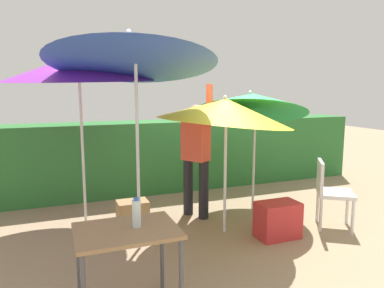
# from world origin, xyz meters

# --- Properties ---
(ground_plane) EXTENTS (24.00, 24.00, 0.00)m
(ground_plane) POSITION_xyz_m (0.00, 0.00, 0.00)
(ground_plane) COLOR #9E8466
(hedge_row) EXTENTS (8.00, 0.70, 1.25)m
(hedge_row) POSITION_xyz_m (0.00, 2.12, 0.62)
(hedge_row) COLOR #2D7033
(hedge_row) RESTS_ON ground_plane
(umbrella_rainbow) EXTENTS (1.95, 1.96, 2.30)m
(umbrella_rainbow) POSITION_xyz_m (-1.33, 0.87, 2.08)
(umbrella_rainbow) COLOR silver
(umbrella_rainbow) RESTS_ON ground_plane
(umbrella_orange) EXTENTS (1.69, 1.63, 2.05)m
(umbrella_orange) POSITION_xyz_m (1.07, 0.59, 1.61)
(umbrella_orange) COLOR silver
(umbrella_orange) RESTS_ON ground_plane
(umbrella_yellow) EXTENTS (1.86, 1.85, 2.63)m
(umbrella_yellow) POSITION_xyz_m (-0.86, -0.16, 2.24)
(umbrella_yellow) COLOR silver
(umbrella_yellow) RESTS_ON ground_plane
(umbrella_navy) EXTENTS (1.70, 1.68, 1.78)m
(umbrella_navy) POSITION_xyz_m (0.30, -0.08, 1.55)
(umbrella_navy) COLOR silver
(umbrella_navy) RESTS_ON ground_plane
(person_vendor) EXTENTS (0.37, 0.52, 1.88)m
(person_vendor) POSITION_xyz_m (0.16, 0.57, 0.93)
(person_vendor) COLOR black
(person_vendor) RESTS_ON ground_plane
(chair_plastic) EXTENTS (0.61, 0.61, 0.89)m
(chair_plastic) POSITION_xyz_m (1.64, -0.45, 0.51)
(chair_plastic) COLOR silver
(chair_plastic) RESTS_ON ground_plane
(cooler_box) EXTENTS (0.52, 0.32, 0.45)m
(cooler_box) POSITION_xyz_m (0.82, -0.49, 0.22)
(cooler_box) COLOR red
(cooler_box) RESTS_ON ground_plane
(crate_cardboard) EXTENTS (0.41, 0.30, 0.31)m
(crate_cardboard) POSITION_xyz_m (-0.74, 0.63, 0.15)
(crate_cardboard) COLOR #9E7A4C
(crate_cardboard) RESTS_ON ground_plane
(folding_table) EXTENTS (0.80, 0.60, 0.73)m
(folding_table) POSITION_xyz_m (-1.19, -1.36, 0.64)
(folding_table) COLOR #4C4C51
(folding_table) RESTS_ON ground_plane
(bottle_water) EXTENTS (0.07, 0.07, 0.24)m
(bottle_water) POSITION_xyz_m (-1.11, -1.34, 0.84)
(bottle_water) COLOR silver
(bottle_water) RESTS_ON folding_table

